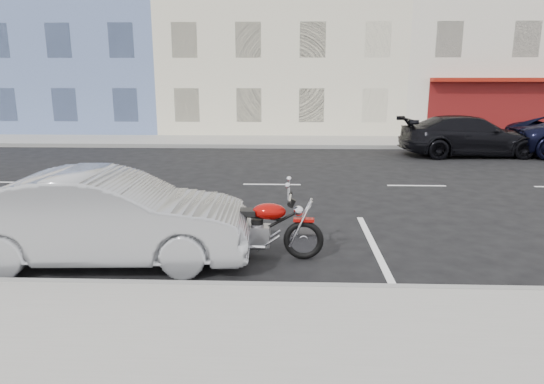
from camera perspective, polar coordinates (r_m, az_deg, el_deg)
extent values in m
plane|color=black|center=(13.59, 8.45, 0.81)|extent=(120.00, 120.00, 0.00)
cube|color=gray|center=(22.35, -6.90, 5.97)|extent=(80.00, 3.40, 0.15)
cube|color=gray|center=(7.66, -25.64, -9.84)|extent=(80.00, 0.12, 0.16)
cube|color=gray|center=(20.68, -7.63, 5.37)|extent=(80.00, 0.12, 0.16)
cube|color=#5E74A8|center=(32.23, -21.90, 18.86)|extent=(12.00, 12.00, 13.00)
cube|color=beige|center=(29.62, 1.26, 18.87)|extent=(12.00, 12.00, 11.50)
cube|color=beige|center=(32.20, 26.39, 18.00)|extent=(14.00, 12.00, 12.50)
torus|color=black|center=(8.00, 9.05, -5.84)|extent=(0.66, 0.14, 0.66)
torus|color=black|center=(8.01, -1.24, -5.64)|extent=(0.66, 0.14, 0.66)
cube|color=#8E0805|center=(7.90, 9.15, -3.47)|extent=(0.34, 0.14, 0.05)
cube|color=#8E0805|center=(7.91, -1.54, -3.13)|extent=(0.30, 0.17, 0.06)
cube|color=gray|center=(7.96, 3.59, -5.35)|extent=(0.43, 0.31, 0.34)
ellipsoid|color=#8E0805|center=(7.83, 5.08, -2.51)|extent=(0.56, 0.36, 0.27)
cube|color=black|center=(7.85, 1.25, -2.57)|extent=(0.62, 0.28, 0.09)
cylinder|color=silver|center=(7.79, 7.58, -0.95)|extent=(0.06, 0.69, 0.04)
sphere|color=silver|center=(7.85, 8.54, -2.43)|extent=(0.17, 0.17, 0.17)
cylinder|color=silver|center=(7.89, 1.17, -6.71)|extent=(0.94, 0.12, 0.08)
cylinder|color=silver|center=(8.15, 1.29, -6.04)|extent=(0.94, 0.12, 0.08)
cylinder|color=silver|center=(7.91, 8.78, -3.81)|extent=(0.38, 0.06, 0.78)
cylinder|color=black|center=(7.91, 5.18, -4.23)|extent=(0.79, 0.08, 0.49)
imported|color=#9A9CA1|center=(8.15, -18.77, -2.86)|extent=(4.61, 1.81, 1.49)
imported|color=black|center=(19.84, 22.26, 6.12)|extent=(5.31, 2.40, 1.51)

